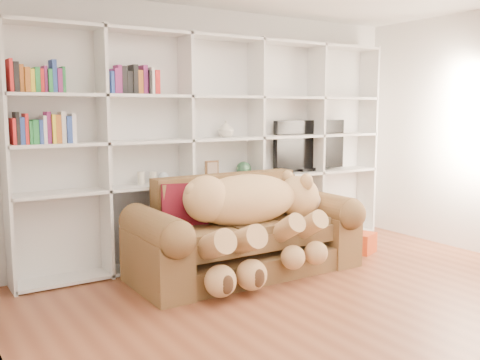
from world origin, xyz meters
TOP-DOWN VIEW (x-y plane):
  - floor at (0.00, 0.00)m, footprint 5.00×5.00m
  - wall_left at (-2.50, 0.00)m, footprint 0.02×5.00m
  - wall_back at (0.00, 2.50)m, footprint 5.00×0.02m
  - bookshelf at (-0.24, 2.36)m, footprint 4.43×0.35m
  - sofa at (-0.14, 1.66)m, footprint 2.27×0.98m
  - teddy_bear at (-0.17, 1.47)m, footprint 1.67×0.92m
  - throw_pillow at (-0.72, 1.82)m, footprint 0.48×0.35m
  - gift_box at (1.38, 1.55)m, footprint 0.36×0.35m
  - tv at (1.28, 2.35)m, footprint 1.05×0.18m
  - picture_frame at (-0.13, 2.30)m, footprint 0.16×0.04m
  - green_vase at (0.28, 2.30)m, footprint 0.17×0.17m
  - figurine_tall at (-0.95, 2.30)m, footprint 0.08×0.08m
  - figurine_short at (-0.82, 2.30)m, footprint 0.08×0.08m
  - snow_globe at (-0.70, 2.30)m, footprint 0.11×0.11m
  - shelf_vase at (0.05, 2.30)m, footprint 0.22×0.22m

SIDE VIEW (x-z plane):
  - floor at x=0.00m, z-range 0.00..0.00m
  - gift_box at x=1.38m, z-range 0.00..0.23m
  - sofa at x=-0.14m, z-range -0.12..0.84m
  - teddy_bear at x=-0.17m, z-range 0.18..1.14m
  - throw_pillow at x=-0.72m, z-range 0.48..0.93m
  - snow_globe at x=-0.70m, z-range 0.87..0.98m
  - figurine_short at x=-0.82m, z-range 0.86..0.99m
  - figurine_tall at x=-0.95m, z-range 0.86..1.00m
  - green_vase at x=0.28m, z-range 0.86..1.04m
  - picture_frame at x=-0.13m, z-range 0.87..1.07m
  - tv at x=1.28m, z-range 0.86..1.48m
  - bookshelf at x=-0.24m, z-range 0.11..2.51m
  - wall_left at x=-2.50m, z-range 0.00..2.70m
  - wall_back at x=0.00m, z-range 0.00..2.70m
  - shelf_vase at x=0.05m, z-range 1.31..1.49m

